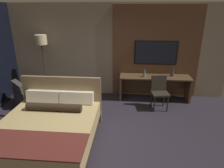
{
  "coord_description": "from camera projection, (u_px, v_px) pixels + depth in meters",
  "views": [
    {
      "loc": [
        0.66,
        -3.47,
        2.63
      ],
      "look_at": [
        0.26,
        1.06,
        0.91
      ],
      "focal_mm": 32.0,
      "sensor_mm": 36.0,
      "label": 1
    }
  ],
  "objects": [
    {
      "name": "bed",
      "position": [
        49.0,
        130.0,
        4.04
      ],
      "size": [
        1.89,
        2.1,
        1.15
      ],
      "color": "#33281E",
      "rests_on": "ground_plane"
    },
    {
      "name": "desk",
      "position": [
        154.0,
        83.0,
        6.05
      ],
      "size": [
        2.08,
        0.56,
        0.74
      ],
      "color": "brown",
      "rests_on": "ground_plane"
    },
    {
      "name": "ground_plane",
      "position": [
        95.0,
        141.0,
        4.21
      ],
      "size": [
        16.0,
        16.0,
        0.0
      ],
      "primitive_type": "plane",
      "color": "#28232D"
    },
    {
      "name": "tv",
      "position": [
        156.0,
        53.0,
        5.95
      ],
      "size": [
        1.27,
        0.04,
        0.71
      ],
      "color": "black"
    },
    {
      "name": "vase_short",
      "position": [
        145.0,
        73.0,
        5.85
      ],
      "size": [
        0.11,
        0.11,
        0.26
      ],
      "color": "#4C706B",
      "rests_on": "desk"
    },
    {
      "name": "desk_chair",
      "position": [
        159.0,
        89.0,
        5.47
      ],
      "size": [
        0.51,
        0.51,
        0.92
      ],
      "rotation": [
        0.0,
        0.0,
        0.15
      ],
      "color": "#28231E",
      "rests_on": "ground_plane"
    },
    {
      "name": "vase_tall",
      "position": [
        173.0,
        71.0,
        5.91
      ],
      "size": [
        0.12,
        0.12,
        0.28
      ],
      "color": "#333338",
      "rests_on": "desk"
    },
    {
      "name": "armchair_by_window",
      "position": [
        32.0,
        96.0,
        5.83
      ],
      "size": [
        1.2,
        1.19,
        0.75
      ],
      "rotation": [
        0.0,
        0.0,
        2.41
      ],
      "color": "#47423D",
      "rests_on": "ground_plane"
    },
    {
      "name": "floor_lamp",
      "position": [
        42.0,
        45.0,
        5.89
      ],
      "size": [
        0.34,
        0.34,
        1.92
      ],
      "color": "#282623",
      "rests_on": "ground_plane"
    },
    {
      "name": "wall_back_tv_panel",
      "position": [
        115.0,
        51.0,
        6.12
      ],
      "size": [
        7.2,
        0.09,
        2.8
      ],
      "color": "gray",
      "rests_on": "ground_plane"
    }
  ]
}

